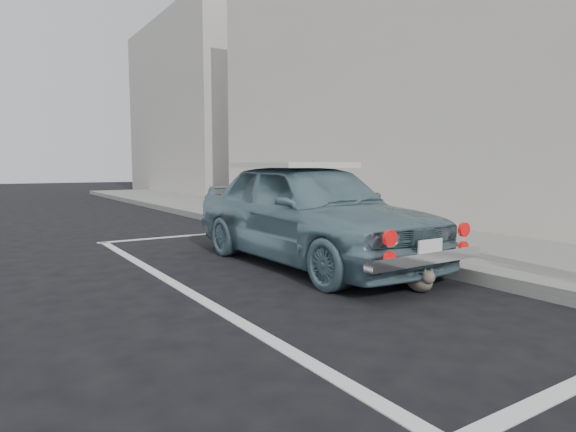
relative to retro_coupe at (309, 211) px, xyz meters
name	(u,v)px	position (x,y,z in m)	size (l,w,h in m)	color
ground	(478,364)	(-0.99, -3.25, -0.69)	(80.00, 80.00, 0.00)	black
sidewalk	(496,255)	(2.21, -1.25, -0.61)	(2.80, 40.00, 0.15)	slate
shop_building	(508,54)	(5.34, 0.75, 2.80)	(3.50, 18.00, 7.00)	beige
building_far	(196,109)	(5.36, 16.75, 3.31)	(3.50, 10.00, 8.00)	#BEB4AC
pline_front	(184,236)	(-0.49, 3.25, -0.68)	(3.00, 0.12, 0.01)	silver
pline_side	(178,286)	(-1.89, -0.25, -0.68)	(0.12, 7.00, 0.01)	silver
retro_coupe	(309,211)	(0.00, 0.00, 0.00)	(1.64, 4.01, 1.36)	slate
cat	(420,280)	(0.09, -1.81, -0.56)	(0.31, 0.49, 0.27)	brown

